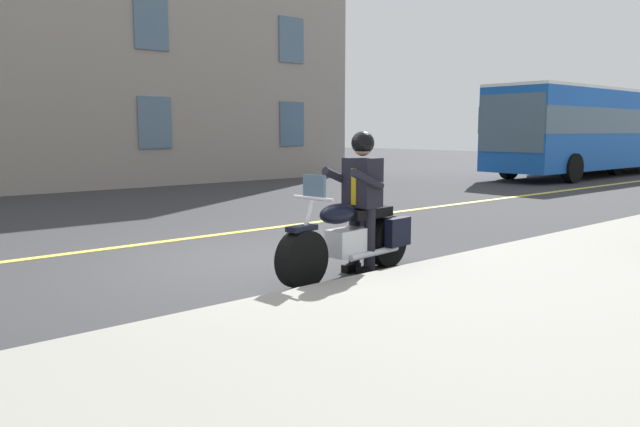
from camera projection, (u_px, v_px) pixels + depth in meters
The scene contains 7 objects.
ground_plane at pixel (245, 261), 8.14m from camera, with size 80.00×80.00×0.00m, color #333335.
sidewalk_curb at pixel (562, 345), 4.73m from camera, with size 60.00×5.00×0.15m, color gray.
lane_center_stripe at pixel (177, 240), 9.65m from camera, with size 60.00×0.16×0.01m, color #E5DB4C.
motorcycle_main at pixel (351, 239), 7.26m from camera, with size 2.22×0.75×1.26m.
rider_main at pixel (362, 189), 7.32m from camera, with size 0.66×0.60×1.74m.
bus_near at pixel (590, 127), 23.17m from camera, with size 11.05×2.70×3.30m.
bus_far at pixel (622, 128), 26.63m from camera, with size 11.05×2.70×3.30m.
Camera 1 is at (4.40, 6.73, 1.74)m, focal length 33.75 mm.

